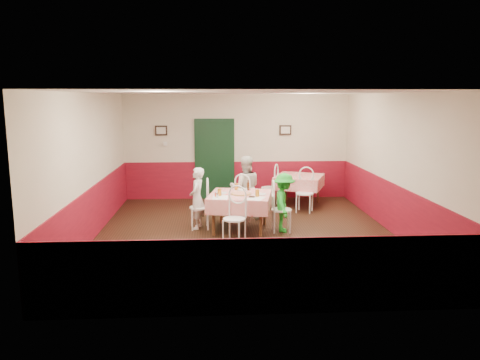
{
  "coord_description": "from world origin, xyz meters",
  "views": [
    {
      "loc": [
        -0.64,
        -9.0,
        2.7
      ],
      "look_at": [
        -0.1,
        0.36,
        1.05
      ],
      "focal_mm": 35.0,
      "sensor_mm": 36.0,
      "label": 1
    }
  ],
  "objects": [
    {
      "name": "pizza",
      "position": [
        -0.08,
        0.31,
        0.77
      ],
      "size": [
        0.47,
        0.47,
        0.03
      ],
      "primitive_type": "cylinder",
      "rotation": [
        0.0,
        0.0,
        -0.19
      ],
      "color": "#B74723",
      "rests_on": "main_table"
    },
    {
      "name": "wainscot_left",
      "position": [
        -2.98,
        0.0,
        0.5
      ],
      "size": [
        0.03,
        7.0,
        1.0
      ],
      "primitive_type": "cube",
      "color": "maroon",
      "rests_on": "ground"
    },
    {
      "name": "wallet",
      "position": [
        0.12,
        0.02,
        0.77
      ],
      "size": [
        0.12,
        0.11,
        0.02
      ],
      "primitive_type": "cube",
      "rotation": [
        0.0,
        0.0,
        -0.19
      ],
      "color": "black",
      "rests_on": "main_table"
    },
    {
      "name": "plate_far",
      "position": [
        -0.03,
        0.77,
        0.77
      ],
      "size": [
        0.29,
        0.29,
        0.01
      ],
      "primitive_type": "cylinder",
      "rotation": [
        0.0,
        0.0,
        -0.19
      ],
      "color": "white",
      "rests_on": "main_table"
    },
    {
      "name": "chair_right",
      "position": [
        0.74,
        0.2,
        0.45
      ],
      "size": [
        0.43,
        0.43,
        0.9
      ],
      "primitive_type": null,
      "rotation": [
        0.0,
        0.0,
        1.55
      ],
      "color": "white",
      "rests_on": "ground"
    },
    {
      "name": "glass_b",
      "position": [
        0.23,
        0.06,
        0.83
      ],
      "size": [
        0.09,
        0.09,
        0.14
      ],
      "primitive_type": "cylinder",
      "rotation": [
        0.0,
        0.0,
        -0.19
      ],
      "color": "#BF7219",
      "rests_on": "main_table"
    },
    {
      "name": "glass_a",
      "position": [
        -0.52,
        0.19,
        0.83
      ],
      "size": [
        0.09,
        0.09,
        0.15
      ],
      "primitive_type": "cylinder",
      "rotation": [
        0.0,
        0.0,
        -0.19
      ],
      "color": "#BF7219",
      "rests_on": "main_table"
    },
    {
      "name": "wainscot_right",
      "position": [
        2.98,
        0.0,
        0.5
      ],
      "size": [
        0.03,
        7.0,
        1.0
      ],
      "primitive_type": "cube",
      "color": "maroon",
      "rests_on": "ground"
    },
    {
      "name": "menu_right",
      "position": [
        0.19,
        -0.09,
        0.76
      ],
      "size": [
        0.43,
        0.48,
        0.0
      ],
      "primitive_type": "cube",
      "rotation": [
        0.0,
        0.0,
        -0.4
      ],
      "color": "white",
      "rests_on": "main_table"
    },
    {
      "name": "chair_second_a",
      "position": [
        0.78,
        2.56,
        0.45
      ],
      "size": [
        0.55,
        0.55,
        0.9
      ],
      "primitive_type": null,
      "rotation": [
        0.0,
        0.0,
        -1.96
      ],
      "color": "white",
      "rests_on": "ground"
    },
    {
      "name": "main_table",
      "position": [
        -0.1,
        0.36,
        0.38
      ],
      "size": [
        1.43,
        1.43,
        0.77
      ],
      "primitive_type": "cube",
      "rotation": [
        0.0,
        0.0,
        -0.19
      ],
      "color": "red",
      "rests_on": "ground"
    },
    {
      "name": "beer_bottle",
      "position": [
        0.1,
        0.73,
        0.86
      ],
      "size": [
        0.07,
        0.07,
        0.2
      ],
      "primitive_type": "cylinder",
      "rotation": [
        0.0,
        0.0,
        -0.19
      ],
      "color": "#381C0A",
      "rests_on": "main_table"
    },
    {
      "name": "shaker_b",
      "position": [
        -0.56,
        -0.03,
        0.81
      ],
      "size": [
        0.04,
        0.04,
        0.09
      ],
      "primitive_type": "cylinder",
      "rotation": [
        0.0,
        0.0,
        -0.19
      ],
      "color": "silver",
      "rests_on": "main_table"
    },
    {
      "name": "thermostat",
      "position": [
        -1.9,
        3.45,
        1.5
      ],
      "size": [
        0.1,
        0.03,
        0.1
      ],
      "primitive_type": "cube",
      "color": "white",
      "rests_on": "back_wall"
    },
    {
      "name": "chair_left",
      "position": [
        -0.93,
        0.52,
        0.45
      ],
      "size": [
        0.45,
        0.45,
        0.9
      ],
      "primitive_type": null,
      "rotation": [
        0.0,
        0.0,
        -1.5
      ],
      "color": "white",
      "rests_on": "ground"
    },
    {
      "name": "ceiling",
      "position": [
        0.0,
        0.0,
        2.8
      ],
      "size": [
        7.0,
        7.0,
        0.0
      ],
      "primitive_type": "plane",
      "color": "white",
      "rests_on": "back_wall"
    },
    {
      "name": "chair_far",
      "position": [
        0.06,
        1.19,
        0.45
      ],
      "size": [
        0.55,
        0.55,
        0.9
      ],
      "primitive_type": null,
      "rotation": [
        0.0,
        0.0,
        2.73
      ],
      "color": "white",
      "rests_on": "ground"
    },
    {
      "name": "shaker_a",
      "position": [
        -0.57,
        -0.0,
        0.81
      ],
      "size": [
        0.04,
        0.04,
        0.09
      ],
      "primitive_type": "cylinder",
      "rotation": [
        0.0,
        0.0,
        -0.19
      ],
      "color": "silver",
      "rests_on": "main_table"
    },
    {
      "name": "back_wall",
      "position": [
        0.0,
        3.5,
        1.4
      ],
      "size": [
        6.0,
        0.1,
        2.8
      ],
      "primitive_type": "cube",
      "color": "beige",
      "rests_on": "ground"
    },
    {
      "name": "chair_near",
      "position": [
        -0.26,
        -0.48,
        0.45
      ],
      "size": [
        0.56,
        0.56,
        0.9
      ],
      "primitive_type": null,
      "rotation": [
        0.0,
        0.0,
        -0.43
      ],
      "color": "white",
      "rests_on": "ground"
    },
    {
      "name": "door",
      "position": [
        -0.6,
        3.45,
        1.05
      ],
      "size": [
        0.96,
        0.06,
        2.1
      ],
      "primitive_type": "cube",
      "color": "black",
      "rests_on": "ground"
    },
    {
      "name": "chair_second_b",
      "position": [
        1.53,
        1.81,
        0.45
      ],
      "size": [
        0.55,
        0.55,
        0.9
      ],
      "primitive_type": null,
      "rotation": [
        0.0,
        0.0,
        -0.38
      ],
      "color": "white",
      "rests_on": "ground"
    },
    {
      "name": "shaker_c",
      "position": [
        -0.6,
        0.11,
        0.81
      ],
      "size": [
        0.04,
        0.04,
        0.09
      ],
      "primitive_type": "cylinder",
      "rotation": [
        0.0,
        0.0,
        -0.19
      ],
      "color": "#B23319",
      "rests_on": "main_table"
    },
    {
      "name": "glass_c",
      "position": [
        -0.14,
        0.77,
        0.83
      ],
      "size": [
        0.09,
        0.09,
        0.14
      ],
      "primitive_type": "cylinder",
      "rotation": [
        0.0,
        0.0,
        -0.19
      ],
      "color": "#BF7219",
      "rests_on": "main_table"
    },
    {
      "name": "plate_right",
      "position": [
        0.31,
        0.28,
        0.77
      ],
      "size": [
        0.29,
        0.29,
        0.01
      ],
      "primitive_type": "cylinder",
      "rotation": [
        0.0,
        0.0,
        -0.19
      ],
      "color": "white",
      "rests_on": "main_table"
    },
    {
      "name": "plate_left",
      "position": [
        -0.49,
        0.43,
        0.77
      ],
      "size": [
        0.29,
        0.29,
        0.01
      ],
      "primitive_type": "cylinder",
      "rotation": [
        0.0,
        0.0,
        -0.19
      ],
      "color": "white",
      "rests_on": "main_table"
    },
    {
      "name": "diner_far",
      "position": [
        0.07,
        1.24,
        0.72
      ],
      "size": [
        0.7,
        0.55,
        1.43
      ],
      "primitive_type": "imported",
      "rotation": [
        0.0,
        0.0,
        3.16
      ],
      "color": "gray",
      "rests_on": "ground"
    },
    {
      "name": "left_wall",
      "position": [
        -3.0,
        0.0,
        1.4
      ],
      "size": [
        0.1,
        7.0,
        2.8
      ],
      "primitive_type": "cube",
      "color": "beige",
      "rests_on": "ground"
    },
    {
      "name": "front_wall",
      "position": [
        0.0,
        -3.5,
        1.4
      ],
      "size": [
        6.0,
        0.1,
        2.8
      ],
      "primitive_type": "cube",
      "color": "beige",
      "rests_on": "ground"
    },
    {
      "name": "floor",
      "position": [
        0.0,
        0.0,
        0.0
      ],
      "size": [
        7.0,
        7.0,
        0.0
      ],
      "primitive_type": "plane",
      "color": "black",
      "rests_on": "ground"
    },
    {
      "name": "diner_left",
      "position": [
        -0.98,
        0.52,
        0.64
      ],
      "size": [
        0.39,
        0.52,
        1.29
      ],
      "primitive_type": "imported",
      "rotation": [
        0.0,
        0.0,
        -1.76
      ],
      "color": "gray",
      "rests_on": "ground"
    },
    {
      "name": "second_table",
      "position": [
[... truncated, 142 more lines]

